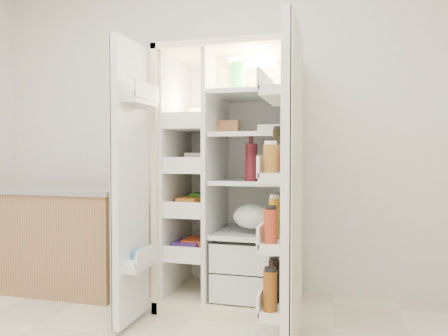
# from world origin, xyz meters

# --- Properties ---
(wall_back) EXTENTS (4.00, 0.02, 2.70)m
(wall_back) POSITION_xyz_m (0.00, 2.00, 1.35)
(wall_back) COLOR silver
(wall_back) RESTS_ON floor
(refrigerator) EXTENTS (0.92, 0.70, 1.80)m
(refrigerator) POSITION_xyz_m (0.19, 1.65, 0.74)
(refrigerator) COLOR beige
(refrigerator) RESTS_ON floor
(freezer_door) EXTENTS (0.15, 0.40, 1.72)m
(freezer_door) POSITION_xyz_m (-0.32, 1.05, 0.89)
(freezer_door) COLOR silver
(freezer_door) RESTS_ON floor
(fridge_door) EXTENTS (0.17, 0.58, 1.72)m
(fridge_door) POSITION_xyz_m (0.66, 0.96, 0.87)
(fridge_door) COLOR silver
(fridge_door) RESTS_ON floor
(kitchen_counter) EXTENTS (1.11, 0.59, 0.81)m
(kitchen_counter) POSITION_xyz_m (-1.19, 1.58, 0.40)
(kitchen_counter) COLOR #A27151
(kitchen_counter) RESTS_ON floor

